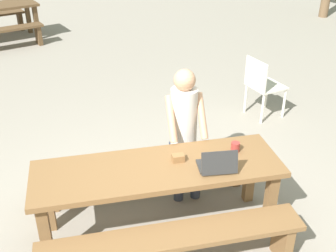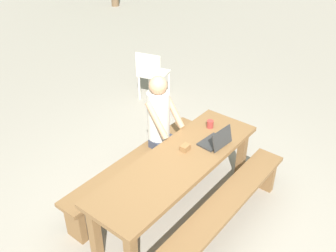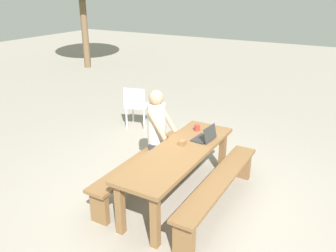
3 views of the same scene
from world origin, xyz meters
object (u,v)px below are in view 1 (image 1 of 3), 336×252
(picnic_table_front, at_px, (158,177))
(coffee_mug, at_px, (235,147))
(person_seated, at_px, (185,126))
(laptop, at_px, (217,164))
(plastic_chair, at_px, (262,85))
(small_pouch, at_px, (178,158))

(picnic_table_front, distance_m, coffee_mug, 0.76)
(picnic_table_front, distance_m, person_seated, 0.68)
(picnic_table_front, distance_m, laptop, 0.53)
(coffee_mug, xyz_separation_m, plastic_chair, (1.13, 1.88, -0.29))
(picnic_table_front, relative_size, coffee_mug, 24.11)
(small_pouch, relative_size, plastic_chair, 0.12)
(laptop, bearing_deg, plastic_chair, -118.26)
(picnic_table_front, height_order, person_seated, person_seated)
(picnic_table_front, relative_size, person_seated, 1.60)
(laptop, height_order, plastic_chair, laptop)
(coffee_mug, distance_m, plastic_chair, 2.21)
(picnic_table_front, relative_size, plastic_chair, 2.52)
(laptop, height_order, small_pouch, laptop)
(coffee_mug, relative_size, plastic_chair, 0.10)
(laptop, height_order, coffee_mug, laptop)
(picnic_table_front, height_order, plastic_chair, plastic_chair)
(plastic_chair, bearing_deg, small_pouch, 124.11)
(picnic_table_front, xyz_separation_m, plastic_chair, (1.87, 1.97, -0.14))
(small_pouch, bearing_deg, coffee_mug, 4.38)
(picnic_table_front, xyz_separation_m, person_seated, (0.38, 0.54, 0.18))
(small_pouch, distance_m, plastic_chair, 2.56)
(small_pouch, bearing_deg, laptop, -35.26)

